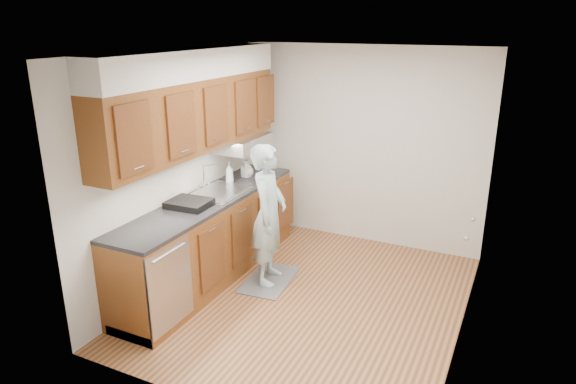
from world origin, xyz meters
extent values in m
plane|color=#A0663C|center=(0.00, 0.00, 0.00)|extent=(3.50, 3.50, 0.00)
plane|color=white|center=(0.00, 0.00, 2.50)|extent=(3.50, 3.50, 0.00)
cube|color=beige|center=(-1.50, 0.00, 1.25)|extent=(0.02, 3.50, 2.50)
cube|color=beige|center=(1.50, 0.00, 1.25)|extent=(0.02, 3.50, 2.50)
cube|color=beige|center=(0.00, 1.75, 1.25)|extent=(3.00, 0.02, 2.50)
cube|color=brown|center=(-1.20, 0.00, 0.45)|extent=(0.60, 2.80, 0.90)
cube|color=black|center=(-1.21, 0.00, 0.92)|extent=(0.63, 2.80, 0.04)
cube|color=#B2B2B7|center=(-1.20, 0.20, 0.89)|extent=(0.48, 0.68, 0.14)
cube|color=#B2B2B7|center=(-1.20, 0.20, 0.94)|extent=(0.52, 0.72, 0.01)
cube|color=#B2B2B7|center=(-0.91, -1.10, 0.47)|extent=(0.03, 0.60, 0.80)
cube|color=brown|center=(-1.33, 0.00, 1.83)|extent=(0.33, 2.80, 0.75)
cube|color=silver|center=(-1.33, 0.00, 2.35)|extent=(0.35, 2.80, 0.30)
cube|color=#A5A5AA|center=(-1.27, 0.85, 1.37)|extent=(0.46, 0.75, 0.16)
cube|color=silver|center=(1.49, 0.30, 1.02)|extent=(0.02, 1.22, 2.05)
cube|color=slate|center=(-0.57, 0.18, 0.01)|extent=(0.54, 0.83, 0.01)
imported|color=#9AB7BC|center=(-0.57, 0.18, 0.89)|extent=(0.54, 0.69, 1.76)
imported|color=silver|center=(-1.29, 0.57, 1.06)|extent=(0.13, 0.13, 0.25)
imported|color=silver|center=(-1.24, 0.87, 1.04)|extent=(0.12, 0.12, 0.21)
imported|color=silver|center=(-1.22, 0.89, 1.03)|extent=(0.16, 0.16, 0.17)
cylinder|color=maroon|center=(-0.96, 0.70, 1.00)|extent=(0.07, 0.07, 0.12)
cube|color=black|center=(-1.24, -0.31, 0.97)|extent=(0.43, 0.37, 0.07)
camera|label=1|loc=(1.85, -4.36, 2.77)|focal=32.00mm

